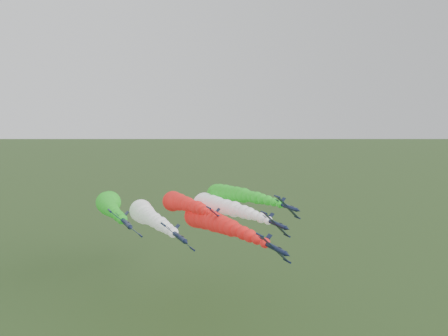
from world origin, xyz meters
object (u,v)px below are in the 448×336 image
(jet_inner_left, at_px, (144,213))
(jet_inner_right, at_px, (213,205))
(jet_lead, at_px, (205,219))
(jet_trail, at_px, (177,202))
(jet_outer_right, at_px, (226,194))
(jet_outer_left, at_px, (108,204))

(jet_inner_left, distance_m, jet_inner_right, 23.73)
(jet_lead, height_order, jet_inner_right, jet_inner_right)
(jet_inner_left, relative_size, jet_trail, 1.00)
(jet_inner_left, relative_size, jet_outer_right, 1.00)
(jet_inner_left, height_order, jet_inner_right, jet_inner_right)
(jet_trail, bearing_deg, jet_lead, -93.04)
(jet_inner_right, relative_size, jet_trail, 1.00)
(jet_outer_right, bearing_deg, jet_outer_left, -178.92)
(jet_lead, bearing_deg, jet_trail, 86.96)
(jet_inner_right, distance_m, jet_outer_right, 12.74)
(jet_lead, height_order, jet_outer_right, jet_outer_right)
(jet_outer_right, xyz_separation_m, jet_trail, (-16.62, 5.95, -2.48))
(jet_inner_right, height_order, jet_trail, jet_inner_right)
(jet_lead, distance_m, jet_inner_right, 16.56)
(jet_lead, bearing_deg, jet_inner_right, 57.25)
(jet_inner_left, distance_m, jet_outer_right, 33.90)
(jet_inner_left, xyz_separation_m, jet_outer_left, (-9.58, 7.17, 2.44))
(jet_inner_left, bearing_deg, jet_outer_right, 13.62)
(jet_inner_right, height_order, jet_outer_right, jet_outer_right)
(jet_outer_left, distance_m, jet_trail, 26.93)
(jet_lead, distance_m, jet_trail, 28.64)
(jet_outer_right, distance_m, jet_trail, 17.83)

